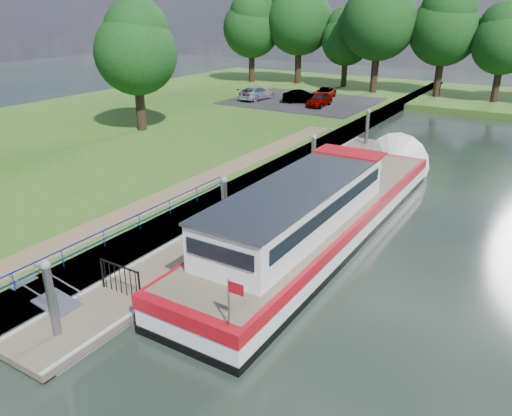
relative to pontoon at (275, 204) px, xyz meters
The scene contains 17 objects.
ground 13.00m from the pontoon, 90.00° to the right, with size 160.00×160.00×0.00m, color black.
riverbank 18.11m from the pontoon, behind, with size 32.00×90.00×0.78m, color #294D16.
bank_edge 3.25m from the pontoon, 141.89° to the left, with size 1.10×90.00×0.78m, color #473D2D.
footpath 6.69m from the pontoon, 131.35° to the right, with size 1.60×40.00×0.05m, color brown.
carpark 27.32m from the pontoon, 113.75° to the left, with size 14.00×12.00×0.06m, color black.
blue_fence 10.43m from the pontoon, 105.38° to the right, with size 0.04×18.04×0.72m.
pontoon is the anchor object (origin of this frame).
mooring_piles 1.10m from the pontoon, ahead, with size 0.30×27.30×3.55m.
gangway 12.64m from the pontoon, 98.42° to the right, with size 2.58×1.00×0.92m.
gate_panel 10.84m from the pontoon, 90.00° to the right, with size 1.85×0.05×1.15m.
barge 3.97m from the pontoon, 21.39° to the right, with size 4.36×21.15×4.78m.
horizon_trees 36.55m from the pontoon, 92.58° to the left, with size 54.38×10.03×12.87m.
bank_tree_a 18.78m from the pontoon, 156.11° to the left, with size 6.12×6.12×9.72m.
car_a 24.66m from the pontoon, 109.74° to the left, with size 1.52×3.77×1.28m, color #999999.
car_b 26.08m from the pontoon, 113.95° to the left, with size 1.31×3.75×1.24m, color #999999.
car_c 27.85m from the pontoon, 123.62° to the left, with size 1.85×4.55×1.32m, color #999999.
car_d 29.30m from the pontoon, 109.66° to the left, with size 1.79×3.89×1.08m, color #999999.
Camera 1 is at (11.96, -8.15, 9.78)m, focal length 35.00 mm.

